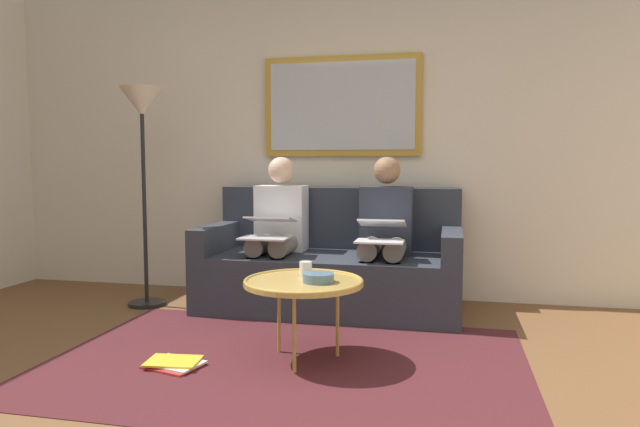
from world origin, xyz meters
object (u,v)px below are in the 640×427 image
person_right (278,227)px  magazine_stack (174,363)px  person_left (385,230)px  standing_lamp (142,126)px  couch (332,266)px  coffee_table (304,283)px  laptop_white (381,231)px  laptop_silver (268,227)px  framed_mirror (342,106)px  bowl (318,278)px  cup (306,269)px

person_right → magazine_stack: bearing=83.3°
person_left → standing_lamp: bearing=6.3°
person_left → person_right: same height
couch → coffee_table: 1.23m
person_left → laptop_white: person_left is taller
laptop_silver → magazine_stack: bearing=81.9°
laptop_white → framed_mirror: bearing=-59.8°
laptop_silver → bowl: bearing=121.9°
person_left → magazine_stack: size_ratio=3.43×
laptop_silver → magazine_stack: 1.32m
bowl → standing_lamp: standing_lamp is taller
bowl → couch: bearing=-81.9°
magazine_stack → standing_lamp: 1.99m
person_left → laptop_white: bearing=90.0°
cup → laptop_white: 0.89m
framed_mirror → standing_lamp: bearing=25.1°
bowl → person_right: size_ratio=0.15×
framed_mirror → magazine_stack: bearing=72.9°
cup → person_right: size_ratio=0.08×
bowl → person_left: 1.21m
person_left → magazine_stack: bearing=55.2°
coffee_table → laptop_white: bearing=-109.4°
laptop_silver → framed_mirror: bearing=-120.2°
couch → person_right: 0.51m
cup → person_left: person_left is taller
framed_mirror → standing_lamp: 1.56m
person_left → magazine_stack: (0.98, 1.40, -0.59)m
couch → person_left: 0.51m
framed_mirror → cup: (-0.08, 1.52, -1.05)m
bowl → laptop_white: laptop_white is taller
laptop_white → magazine_stack: 1.64m
bowl → person_right: bearing=-63.7°
couch → laptop_white: (-0.41, 0.31, 0.32)m
laptop_silver → magazine_stack: laptop_silver is taller
couch → laptop_white: size_ratio=5.37×
coffee_table → laptop_white: (-0.32, -0.91, 0.19)m
coffee_table → cup: cup is taller
couch → person_right: person_right is taller
laptop_silver → couch: bearing=-142.6°
laptop_white → coffee_table: bearing=70.6°
bowl → laptop_silver: (0.58, -0.94, 0.16)m
person_left → couch: bearing=-9.5°
magazine_stack → person_right: bearing=-96.7°
laptop_white → person_right: (0.81, -0.24, -0.02)m
person_left → standing_lamp: (1.81, 0.20, 0.76)m
framed_mirror → coffee_table: size_ratio=1.94×
cup → magazine_stack: bearing=27.9°
couch → magazine_stack: size_ratio=5.74×
framed_mirror → bowl: (-0.18, 1.63, -1.07)m
framed_mirror → magazine_stack: framed_mirror is taller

